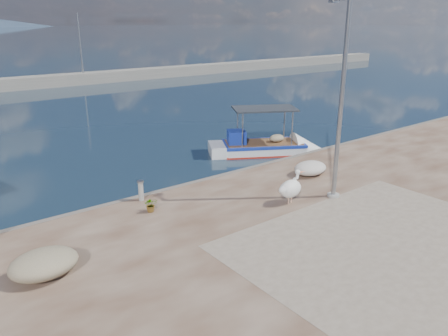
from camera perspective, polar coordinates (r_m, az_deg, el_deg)
ground at (r=14.83m, az=9.10°, el=-8.51°), size 1400.00×1400.00×0.00m
quay_patch at (r=13.77m, az=21.35°, el=-9.53°), size 9.00×7.00×0.01m
breakwater at (r=50.23m, az=-26.52°, el=9.75°), size 120.00×2.20×7.50m
boat_right at (r=23.45m, az=5.04°, el=2.51°), size 6.09×4.58×2.84m
pelican at (r=15.72m, az=8.73°, el=-2.62°), size 1.22×0.57×1.20m
lamp_post at (r=15.91m, az=14.93°, el=7.48°), size 0.44×0.96×7.00m
bollard_near at (r=16.10m, az=-10.81°, el=-2.81°), size 0.25×0.25×0.76m
potted_plant at (r=15.17m, az=-9.52°, el=-4.73°), size 0.57×0.53×0.51m
net_pile_d at (r=18.86m, az=11.21°, el=-0.03°), size 1.53×1.14×0.57m
net_pile_b at (r=12.27m, az=-22.47°, el=-11.49°), size 1.74×1.35×0.68m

